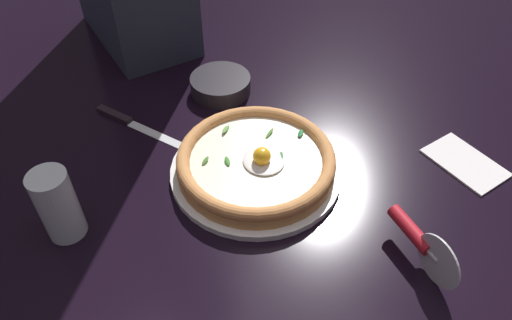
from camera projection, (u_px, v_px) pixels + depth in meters
ground_plane at (269, 178)px, 0.88m from camera, size 2.40×2.40×0.03m
pizza_plate at (256, 170)px, 0.86m from camera, size 0.31×0.31×0.01m
pizza at (256, 161)px, 0.84m from camera, size 0.28×0.28×0.05m
side_bowl at (221, 85)px, 1.03m from camera, size 0.13×0.13×0.04m
pizza_cutter at (419, 240)px, 0.71m from camera, size 0.15×0.04×0.08m
table_knife at (128, 121)px, 0.96m from camera, size 0.22×0.11×0.01m
drinking_glass at (60, 209)px, 0.73m from camera, size 0.06×0.06×0.13m
folded_napkin at (465, 162)px, 0.88m from camera, size 0.14×0.09×0.01m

